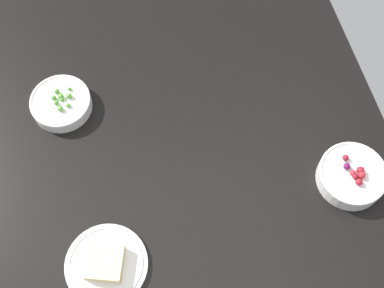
% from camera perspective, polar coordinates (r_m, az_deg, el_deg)
% --- Properties ---
extents(dining_table, '(1.53, 1.06, 0.04)m').
position_cam_1_polar(dining_table, '(1.37, 0.00, -0.72)').
color(dining_table, black).
rests_on(dining_table, ground).
extents(plate_sandwich, '(0.20, 0.20, 0.04)m').
position_cam_1_polar(plate_sandwich, '(1.26, -9.61, -13.12)').
color(plate_sandwich, white).
rests_on(plate_sandwich, dining_table).
extents(bowl_berries, '(0.17, 0.17, 0.07)m').
position_cam_1_polar(bowl_berries, '(1.36, 17.45, -3.41)').
color(bowl_berries, white).
rests_on(bowl_berries, dining_table).
extents(bowl_peas, '(0.17, 0.17, 0.05)m').
position_cam_1_polar(bowl_peas, '(1.44, -14.45, 4.46)').
color(bowl_peas, white).
rests_on(bowl_peas, dining_table).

